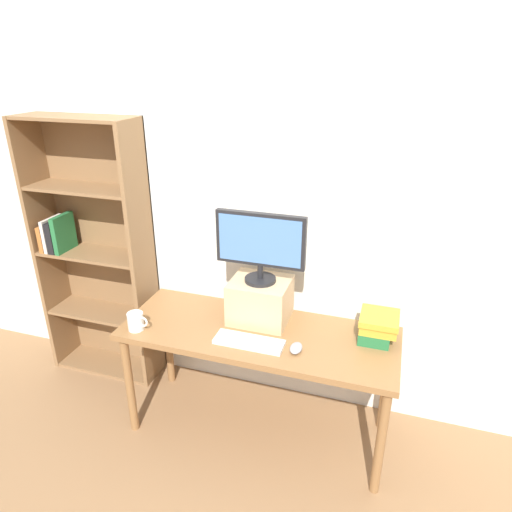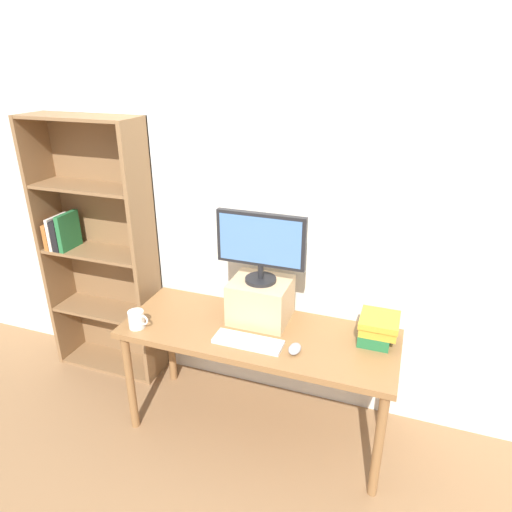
{
  "view_description": "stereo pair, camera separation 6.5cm",
  "coord_description": "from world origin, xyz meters",
  "px_view_note": "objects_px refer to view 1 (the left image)",
  "views": [
    {
      "loc": [
        0.66,
        -2.08,
        2.12
      ],
      "look_at": [
        -0.03,
        0.05,
        1.14
      ],
      "focal_mm": 32.0,
      "sensor_mm": 36.0,
      "label": 1
    },
    {
      "loc": [
        0.72,
        -2.06,
        2.12
      ],
      "look_at": [
        -0.03,
        0.05,
        1.14
      ],
      "focal_mm": 32.0,
      "sensor_mm": 36.0,
      "label": 2
    }
  ],
  "objects_px": {
    "desk": "(258,343)",
    "coffee_mug": "(136,321)",
    "computer_monitor": "(260,244)",
    "riser_box": "(260,300)",
    "keyboard": "(249,342)",
    "book_stack": "(377,326)",
    "bookshelf_unit": "(94,251)",
    "computer_mouse": "(296,348)"
  },
  "relations": [
    {
      "from": "bookshelf_unit",
      "to": "book_stack",
      "type": "relative_size",
      "value": 8.03
    },
    {
      "from": "bookshelf_unit",
      "to": "riser_box",
      "type": "relative_size",
      "value": 5.37
    },
    {
      "from": "desk",
      "to": "riser_box",
      "type": "xyz_separation_m",
      "value": [
        -0.03,
        0.13,
        0.2
      ]
    },
    {
      "from": "desk",
      "to": "computer_mouse",
      "type": "relative_size",
      "value": 14.94
    },
    {
      "from": "riser_box",
      "to": "coffee_mug",
      "type": "relative_size",
      "value": 2.73
    },
    {
      "from": "desk",
      "to": "coffee_mug",
      "type": "xyz_separation_m",
      "value": [
        -0.66,
        -0.19,
        0.13
      ]
    },
    {
      "from": "computer_monitor",
      "to": "coffee_mug",
      "type": "height_order",
      "value": "computer_monitor"
    },
    {
      "from": "computer_mouse",
      "to": "desk",
      "type": "bearing_deg",
      "value": 154.06
    },
    {
      "from": "desk",
      "to": "coffee_mug",
      "type": "height_order",
      "value": "coffee_mug"
    },
    {
      "from": "desk",
      "to": "riser_box",
      "type": "bearing_deg",
      "value": 103.07
    },
    {
      "from": "computer_monitor",
      "to": "coffee_mug",
      "type": "bearing_deg",
      "value": -153.03
    },
    {
      "from": "keyboard",
      "to": "computer_mouse",
      "type": "bearing_deg",
      "value": 2.85
    },
    {
      "from": "desk",
      "to": "riser_box",
      "type": "relative_size",
      "value": 4.63
    },
    {
      "from": "riser_box",
      "to": "computer_monitor",
      "type": "xyz_separation_m",
      "value": [
        0.0,
        -0.0,
        0.35
      ]
    },
    {
      "from": "keyboard",
      "to": "coffee_mug",
      "type": "height_order",
      "value": "coffee_mug"
    },
    {
      "from": "computer_monitor",
      "to": "coffee_mug",
      "type": "relative_size",
      "value": 4.14
    },
    {
      "from": "bookshelf_unit",
      "to": "riser_box",
      "type": "bearing_deg",
      "value": -7.2
    },
    {
      "from": "desk",
      "to": "coffee_mug",
      "type": "relative_size",
      "value": 12.66
    },
    {
      "from": "desk",
      "to": "computer_mouse",
      "type": "xyz_separation_m",
      "value": [
        0.25,
        -0.12,
        0.1
      ]
    },
    {
      "from": "coffee_mug",
      "to": "riser_box",
      "type": "bearing_deg",
      "value": 27.08
    },
    {
      "from": "coffee_mug",
      "to": "computer_mouse",
      "type": "bearing_deg",
      "value": 4.55
    },
    {
      "from": "computer_mouse",
      "to": "coffee_mug",
      "type": "relative_size",
      "value": 0.85
    },
    {
      "from": "keyboard",
      "to": "computer_mouse",
      "type": "height_order",
      "value": "computer_mouse"
    },
    {
      "from": "computer_monitor",
      "to": "computer_mouse",
      "type": "height_order",
      "value": "computer_monitor"
    },
    {
      "from": "keyboard",
      "to": "coffee_mug",
      "type": "relative_size",
      "value": 3.09
    },
    {
      "from": "riser_box",
      "to": "computer_monitor",
      "type": "relative_size",
      "value": 0.66
    },
    {
      "from": "book_stack",
      "to": "bookshelf_unit",
      "type": "bearing_deg",
      "value": 175.32
    },
    {
      "from": "computer_monitor",
      "to": "keyboard",
      "type": "relative_size",
      "value": 1.34
    },
    {
      "from": "computer_mouse",
      "to": "coffee_mug",
      "type": "bearing_deg",
      "value": -175.45
    },
    {
      "from": "riser_box",
      "to": "keyboard",
      "type": "bearing_deg",
      "value": -85.63
    },
    {
      "from": "keyboard",
      "to": "book_stack",
      "type": "height_order",
      "value": "book_stack"
    },
    {
      "from": "desk",
      "to": "keyboard",
      "type": "bearing_deg",
      "value": -94.46
    },
    {
      "from": "computer_monitor",
      "to": "keyboard",
      "type": "distance_m",
      "value": 0.53
    },
    {
      "from": "desk",
      "to": "keyboard",
      "type": "xyz_separation_m",
      "value": [
        -0.01,
        -0.13,
        0.09
      ]
    },
    {
      "from": "desk",
      "to": "riser_box",
      "type": "distance_m",
      "value": 0.24
    },
    {
      "from": "riser_box",
      "to": "book_stack",
      "type": "relative_size",
      "value": 1.5
    },
    {
      "from": "bookshelf_unit",
      "to": "computer_monitor",
      "type": "relative_size",
      "value": 3.55
    },
    {
      "from": "computer_mouse",
      "to": "bookshelf_unit",
      "type": "bearing_deg",
      "value": 164.91
    },
    {
      "from": "bookshelf_unit",
      "to": "book_stack",
      "type": "xyz_separation_m",
      "value": [
        1.9,
        -0.16,
        -0.13
      ]
    },
    {
      "from": "bookshelf_unit",
      "to": "keyboard",
      "type": "bearing_deg",
      "value": -18.52
    },
    {
      "from": "computer_mouse",
      "to": "book_stack",
      "type": "height_order",
      "value": "book_stack"
    },
    {
      "from": "coffee_mug",
      "to": "computer_monitor",
      "type": "bearing_deg",
      "value": 26.97
    }
  ]
}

